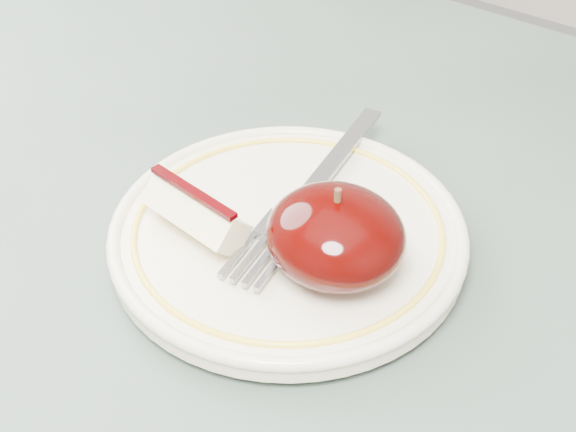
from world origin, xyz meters
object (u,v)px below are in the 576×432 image
Objects in this scene: table at (141,345)px; plate at (288,233)px; apple_half at (336,236)px; fork at (310,192)px.

plate is (0.08, 0.06, 0.10)m from table.
apple_half is (0.12, 0.05, 0.13)m from table.
fork is at bearing 137.64° from apple_half.
table is 0.19m from apple_half.
apple_half is (0.04, -0.01, 0.03)m from plate.
apple_half is 0.41× the size of fork.
plate is at bearing 164.02° from apple_half.
plate is 0.05m from apple_half.
fork reaches higher than table.
plate is 2.74× the size of apple_half.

